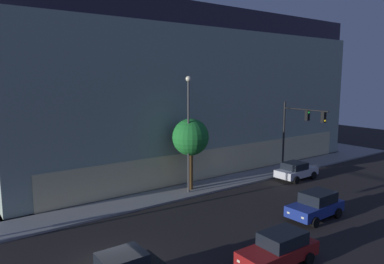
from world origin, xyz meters
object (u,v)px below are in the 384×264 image
(traffic_light_far_corner, at_px, (299,126))
(sidewalk_tree, at_px, (191,138))
(car_white, at_px, (296,171))
(modern_building, at_px, (147,90))
(car_red, at_px, (279,249))
(street_lamp_sidewalk, at_px, (188,122))
(car_blue, at_px, (316,205))

(traffic_light_far_corner, distance_m, sidewalk_tree, 10.59)
(car_white, bearing_deg, modern_building, 104.01)
(modern_building, bearing_deg, car_red, -106.54)
(modern_building, xyz_separation_m, car_red, (-8.52, -28.70, -6.97))
(traffic_light_far_corner, bearing_deg, car_red, -144.88)
(street_lamp_sidewalk, height_order, car_blue, street_lamp_sidewalk)
(traffic_light_far_corner, relative_size, car_blue, 1.65)
(traffic_light_far_corner, xyz_separation_m, street_lamp_sidewalk, (-10.81, 2.20, 0.89))
(modern_building, bearing_deg, traffic_light_far_corner, -74.98)
(street_lamp_sidewalk, bearing_deg, car_red, -103.54)
(sidewalk_tree, distance_m, car_red, 13.32)
(sidewalk_tree, bearing_deg, modern_building, 72.72)
(traffic_light_far_corner, bearing_deg, car_white, -153.70)
(modern_building, xyz_separation_m, car_white, (4.81, -19.26, -6.98))
(traffic_light_far_corner, distance_m, street_lamp_sidewalk, 11.06)
(car_blue, bearing_deg, traffic_light_far_corner, 45.16)
(traffic_light_far_corner, xyz_separation_m, car_white, (-0.32, -0.16, -4.14))
(sidewalk_tree, bearing_deg, street_lamp_sidewalk, -137.12)
(car_blue, bearing_deg, car_red, -158.46)
(car_blue, xyz_separation_m, car_white, (6.58, 6.78, -0.06))
(street_lamp_sidewalk, xyz_separation_m, car_red, (-2.84, -11.80, -5.02))
(street_lamp_sidewalk, xyz_separation_m, sidewalk_tree, (0.59, 0.55, -1.38))
(traffic_light_far_corner, relative_size, street_lamp_sidewalk, 0.74)
(car_white, bearing_deg, street_lamp_sidewalk, 167.35)
(sidewalk_tree, xyz_separation_m, car_white, (9.89, -2.91, -3.65))
(traffic_light_far_corner, height_order, car_blue, traffic_light_far_corner)
(street_lamp_sidewalk, relative_size, car_red, 2.13)
(car_blue, bearing_deg, modern_building, 86.11)
(traffic_light_far_corner, bearing_deg, modern_building, 105.02)
(car_red, distance_m, car_blue, 7.26)
(street_lamp_sidewalk, height_order, car_red, street_lamp_sidewalk)
(modern_building, relative_size, car_blue, 9.08)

